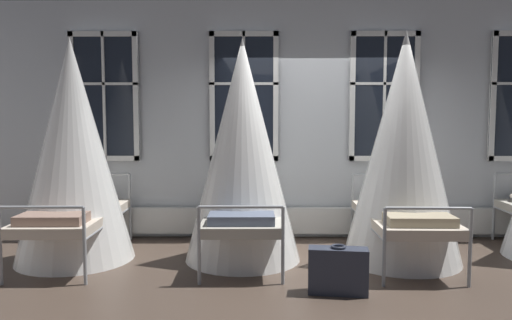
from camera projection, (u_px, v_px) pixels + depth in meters
name	position (u px, v px, depth m)	size (l,w,h in m)	color
ground	(323.00, 262.00, 5.59)	(19.49, 19.49, 0.00)	#4C3D33
back_wall_with_windows	(313.00, 121.00, 6.70)	(10.75, 0.10, 3.29)	silver
window_bank	(313.00, 160.00, 6.62)	(6.72, 0.10, 2.78)	black
cot_first	(73.00, 153.00, 5.60)	(1.36, 1.85, 2.60)	#9EA3A8
cot_second	(243.00, 153.00, 5.61)	(1.36, 1.85, 2.60)	#9EA3A8
cot_third	(403.00, 150.00, 5.54)	(1.36, 1.85, 2.68)	#9EA3A8
suitcase_dark	(338.00, 271.00, 4.55)	(0.58, 0.28, 0.47)	#2D3342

